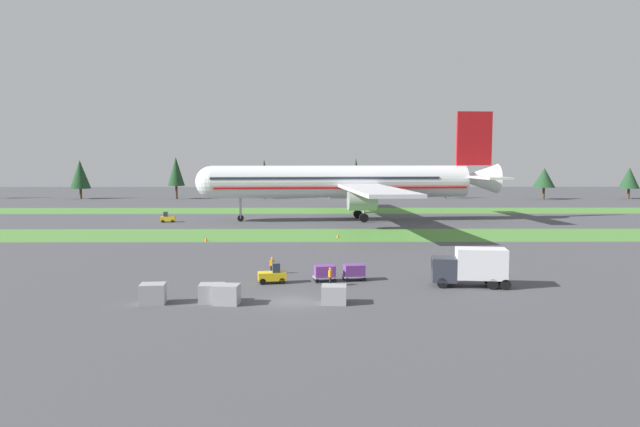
% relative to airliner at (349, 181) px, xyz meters
% --- Properties ---
extents(ground_plane, '(400.00, 400.00, 0.00)m').
position_rel_airliner_xyz_m(ground_plane, '(-8.64, -63.32, -7.52)').
color(ground_plane, '#47474C').
extents(grass_strip_near, '(320.00, 15.34, 0.01)m').
position_rel_airliner_xyz_m(grass_strip_near, '(-8.64, -21.48, -7.52)').
color(grass_strip_near, '#4C8438').
rests_on(grass_strip_near, ground).
extents(grass_strip_far, '(320.00, 15.34, 0.01)m').
position_rel_airliner_xyz_m(grass_strip_far, '(-8.64, 21.19, -7.52)').
color(grass_strip_far, '#4C8438').
rests_on(grass_strip_far, ground).
extents(airliner, '(58.50, 72.11, 21.00)m').
position_rel_airliner_xyz_m(airliner, '(0.00, 0.00, 0.00)').
color(airliner, silver).
rests_on(airliner, ground).
extents(baggage_tug, '(2.77, 1.69, 1.97)m').
position_rel_airliner_xyz_m(baggage_tug, '(-10.60, -56.30, -6.71)').
color(baggage_tug, yellow).
rests_on(baggage_tug, ground).
extents(cargo_dolly_lead, '(2.41, 1.82, 1.55)m').
position_rel_airliner_xyz_m(cargo_dolly_lead, '(-5.63, -55.53, -6.61)').
color(cargo_dolly_lead, '#A3A3A8').
rests_on(cargo_dolly_lead, ground).
extents(cargo_dolly_second, '(2.41, 1.82, 1.55)m').
position_rel_airliner_xyz_m(cargo_dolly_second, '(-2.77, -55.08, -6.61)').
color(cargo_dolly_second, '#A3A3A8').
rests_on(cargo_dolly_second, ground).
extents(catering_truck, '(7.19, 3.16, 3.58)m').
position_rel_airliner_xyz_m(catering_truck, '(7.80, -57.91, -5.57)').
color(catering_truck, '#2D333D').
rests_on(catering_truck, ground).
extents(pushback_tractor, '(2.70, 1.51, 1.97)m').
position_rel_airliner_xyz_m(pushback_tractor, '(-34.31, -2.89, -6.71)').
color(pushback_tractor, yellow).
rests_on(pushback_tractor, ground).
extents(ground_crew_marshaller, '(0.36, 0.56, 1.74)m').
position_rel_airliner_xyz_m(ground_crew_marshaller, '(-5.17, -57.54, -6.58)').
color(ground_crew_marshaller, black).
rests_on(ground_crew_marshaller, ground).
extents(ground_crew_loader, '(0.55, 0.36, 1.74)m').
position_rel_airliner_xyz_m(ground_crew_loader, '(-10.99, -51.82, -6.58)').
color(ground_crew_loader, black).
rests_on(ground_crew_loader, ground).
extents(uld_container_0, '(2.16, 1.80, 1.65)m').
position_rel_airliner_xyz_m(uld_container_0, '(-19.77, -63.98, -6.70)').
color(uld_container_0, '#A3A3A8').
rests_on(uld_container_0, ground).
extents(uld_container_1, '(2.06, 1.68, 1.55)m').
position_rel_airliner_xyz_m(uld_container_1, '(-15.05, -63.66, -6.75)').
color(uld_container_1, '#A3A3A8').
rests_on(uld_container_1, ground).
extents(uld_container_2, '(2.15, 1.79, 1.60)m').
position_rel_airliner_xyz_m(uld_container_2, '(-13.74, -64.19, -6.72)').
color(uld_container_2, '#A3A3A8').
rests_on(uld_container_2, ground).
extents(uld_container_3, '(2.10, 1.72, 1.51)m').
position_rel_airliner_xyz_m(uld_container_3, '(-5.03, -64.12, -6.77)').
color(uld_container_3, '#A3A3A8').
rests_on(uld_container_3, ground).
extents(taxiway_marker_0, '(0.44, 0.44, 0.59)m').
position_rel_airliner_xyz_m(taxiway_marker_0, '(-3.15, -24.39, -7.23)').
color(taxiway_marker_0, orange).
rests_on(taxiway_marker_0, ground).
extents(taxiway_marker_1, '(0.44, 0.44, 0.65)m').
position_rel_airliner_xyz_m(taxiway_marker_1, '(-22.25, -28.30, -7.20)').
color(taxiway_marker_1, orange).
rests_on(taxiway_marker_1, ground).
extents(distant_tree_line, '(197.00, 10.08, 12.49)m').
position_rel_airliner_xyz_m(distant_tree_line, '(-8.57, 60.96, -0.37)').
color(distant_tree_line, '#4C3823').
rests_on(distant_tree_line, ground).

